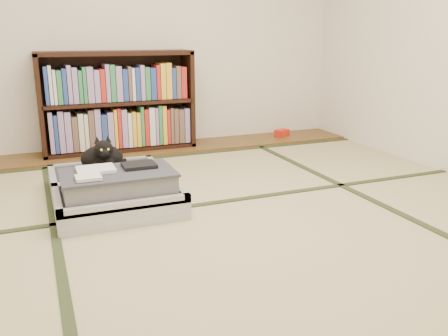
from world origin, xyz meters
name	(u,v)px	position (x,y,z in m)	size (l,w,h in m)	color
floor	(239,225)	(0.00, 0.00, 0.00)	(4.50, 4.50, 0.00)	tan
wood_strip	(155,149)	(0.00, 2.00, 0.01)	(4.00, 0.50, 0.02)	brown
red_item	(282,133)	(1.40, 2.03, 0.06)	(0.15, 0.09, 0.07)	red
tatami_borders	(209,198)	(0.00, 0.49, 0.00)	(4.00, 4.50, 0.01)	#2D381E
bookcase	(118,104)	(-0.31, 2.07, 0.45)	(1.39, 0.32, 0.92)	black
suitcase	(114,189)	(-0.61, 0.64, 0.11)	(0.76, 1.01, 0.30)	silver
cat	(103,157)	(-0.63, 0.93, 0.25)	(0.34, 0.34, 0.27)	black
cable_coil	(128,166)	(-0.45, 0.96, 0.16)	(0.11, 0.11, 0.03)	white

